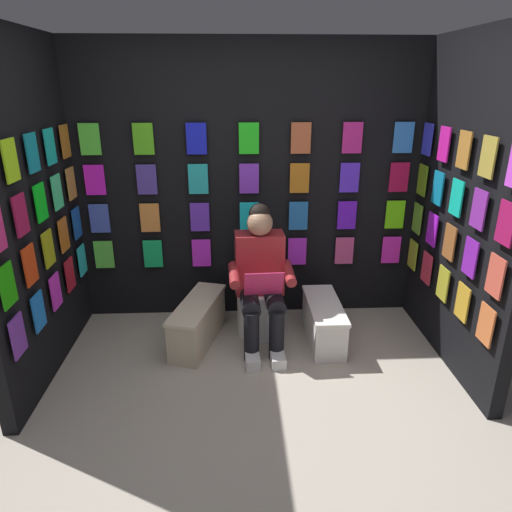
# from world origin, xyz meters

# --- Properties ---
(ground_plane) EXTENTS (30.00, 30.00, 0.00)m
(ground_plane) POSITION_xyz_m (0.00, 0.00, 0.00)
(ground_plane) COLOR #B2A899
(display_wall_back) EXTENTS (3.14, 0.14, 2.46)m
(display_wall_back) POSITION_xyz_m (0.00, -1.68, 1.23)
(display_wall_back) COLOR black
(display_wall_back) RESTS_ON ground
(display_wall_left) EXTENTS (0.14, 1.64, 2.46)m
(display_wall_left) POSITION_xyz_m (-1.57, -0.82, 1.23)
(display_wall_left) COLOR black
(display_wall_left) RESTS_ON ground
(display_wall_right) EXTENTS (0.14, 1.64, 2.46)m
(display_wall_right) POSITION_xyz_m (1.57, -0.82, 1.23)
(display_wall_right) COLOR black
(display_wall_right) RESTS_ON ground
(toilet) EXTENTS (0.41, 0.56, 0.77)m
(toilet) POSITION_xyz_m (-0.06, -1.28, 0.33)
(toilet) COLOR white
(toilet) RESTS_ON ground
(person_reading) EXTENTS (0.54, 0.70, 1.19)m
(person_reading) POSITION_xyz_m (-0.07, -1.06, 0.60)
(person_reading) COLOR maroon
(person_reading) RESTS_ON ground
(comic_longbox_near) EXTENTS (0.27, 0.75, 0.36)m
(comic_longbox_near) POSITION_xyz_m (-0.61, -1.06, 0.18)
(comic_longbox_near) COLOR white
(comic_longbox_near) RESTS_ON ground
(comic_longbox_far) EXTENTS (0.47, 0.85, 0.37)m
(comic_longbox_far) POSITION_xyz_m (0.46, -1.08, 0.19)
(comic_longbox_far) COLOR beige
(comic_longbox_far) RESTS_ON ground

